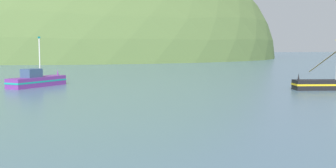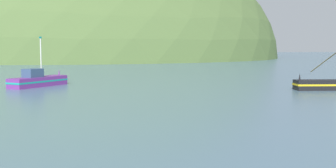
# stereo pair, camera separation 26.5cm
# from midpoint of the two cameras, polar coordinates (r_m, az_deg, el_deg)

# --- Properties ---
(hill_far_center) EXTENTS (154.43, 123.55, 93.42)m
(hill_far_center) POSITION_cam_midpoint_polar(r_m,az_deg,el_deg) (161.45, -12.73, 3.55)
(hill_far_center) COLOR #516B38
(hill_far_center) RESTS_ON ground
(fishing_boat_purple) EXTENTS (5.79, 6.84, 5.37)m
(fishing_boat_purple) POSITION_cam_midpoint_polar(r_m,az_deg,el_deg) (46.61, -17.40, 0.48)
(fishing_boat_purple) COLOR #6B2D84
(fishing_boat_purple) RESTS_ON ground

